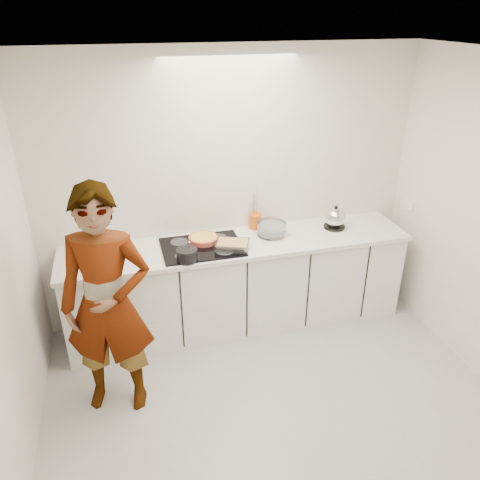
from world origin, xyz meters
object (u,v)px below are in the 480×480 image
object	(u,v)px
kettle	(335,218)
cook	(107,304)
tart_dish	(204,239)
utensil_crock	(255,221)
saucepan	(187,254)
hob	(202,247)
baking_dish	(233,245)
mixing_bowl	(272,229)

from	to	relation	value
kettle	cook	bearing A→B (deg)	-159.76
tart_dish	utensil_crock	bearing A→B (deg)	18.26
saucepan	kettle	distance (m)	1.53
utensil_crock	tart_dish	bearing A→B (deg)	-161.74
hob	kettle	distance (m)	1.35
hob	cook	xyz separation A→B (m)	(-0.84, -0.72, 0.00)
utensil_crock	cook	distance (m)	1.74
tart_dish	cook	distance (m)	1.20
baking_dish	cook	world-z (taller)	cook
baking_dish	mixing_bowl	size ratio (longest dim) A/B	1.07
mixing_bowl	saucepan	bearing A→B (deg)	-160.56
tart_dish	utensil_crock	xyz separation A→B (m)	(0.55, 0.18, 0.03)
tart_dish	baking_dish	world-z (taller)	baking_dish
utensil_crock	cook	xyz separation A→B (m)	(-1.42, -1.00, -0.06)
kettle	cook	size ratio (longest dim) A/B	0.13
mixing_bowl	tart_dish	bearing A→B (deg)	179.18
saucepan	utensil_crock	bearing A→B (deg)	33.29
hob	baking_dish	size ratio (longest dim) A/B	2.04
hob	utensil_crock	xyz separation A→B (m)	(0.59, 0.28, 0.07)
hob	tart_dish	size ratio (longest dim) A/B	2.36
hob	mixing_bowl	xyz separation A→B (m)	(0.69, 0.09, 0.05)
hob	mixing_bowl	bearing A→B (deg)	7.47
tart_dish	saucepan	xyz separation A→B (m)	(-0.20, -0.31, 0.02)
cook	tart_dish	bearing A→B (deg)	56.71
utensil_crock	baking_dish	bearing A→B (deg)	-130.48
tart_dish	saucepan	distance (m)	0.37
hob	mixing_bowl	distance (m)	0.70
mixing_bowl	cook	bearing A→B (deg)	-152.05
cook	saucepan	bearing A→B (deg)	50.64
baking_dish	kettle	bearing A→B (deg)	9.48
kettle	utensil_crock	bearing A→B (deg)	165.18
hob	utensil_crock	size ratio (longest dim) A/B	4.92
baking_dish	mixing_bowl	xyz separation A→B (m)	(0.43, 0.19, 0.01)
mixing_bowl	utensil_crock	xyz separation A→B (m)	(-0.11, 0.19, 0.01)
hob	saucepan	world-z (taller)	saucepan
saucepan	cook	size ratio (longest dim) A/B	0.11
saucepan	kettle	bearing A→B (deg)	11.05
baking_dish	utensil_crock	world-z (taller)	utensil_crock
mixing_bowl	baking_dish	bearing A→B (deg)	-156.30
saucepan	utensil_crock	xyz separation A→B (m)	(0.75, 0.49, 0.01)
tart_dish	saucepan	size ratio (longest dim) A/B	1.50
tart_dish	saucepan	world-z (taller)	saucepan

